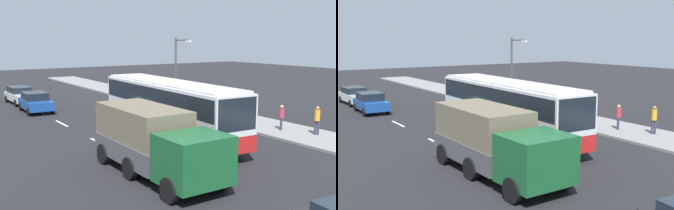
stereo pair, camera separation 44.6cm
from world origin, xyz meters
The scene contains 10 objects.
ground_plane centered at (0.00, 0.00, 0.00)m, with size 120.00×120.00×0.00m, color black.
sidewalk_curb centered at (0.00, 8.68, 0.07)m, with size 80.00×4.00×0.15m, color gray.
lane_centreline centered at (-3.21, -2.34, 0.00)m, with size 32.79×0.16×0.01m.
coach_bus centered at (0.86, 1.39, 2.13)m, with size 12.16×3.00×3.43m.
cargo_truck centered at (5.80, -2.60, 1.54)m, with size 7.51×2.67×2.87m.
car_silver_hatch centered at (-17.94, -2.49, 0.80)m, with size 4.48×2.03×1.52m.
car_blue_saloon centered at (-12.67, -2.57, 0.83)m, with size 4.14×2.08×1.59m.
pedestrian_near_curb centered at (5.13, 9.17, 1.15)m, with size 0.32×0.32×1.72m.
pedestrian_at_crossing centered at (3.07, 8.39, 1.06)m, with size 0.32×0.32×1.59m.
street_lamp centered at (-6.65, 7.08, 3.54)m, with size 2.01×0.24×5.74m.
Camera 1 is at (20.79, -11.60, 5.89)m, focal length 44.60 mm.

